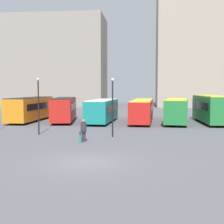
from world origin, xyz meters
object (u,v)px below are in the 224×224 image
at_px(bus_0, 31,108).
at_px(bus_4, 176,110).
at_px(bus_1, 64,109).
at_px(bus_2, 102,110).
at_px(bus_3, 142,110).
at_px(lamp_post_2, 38,101).
at_px(suitcase, 80,139).
at_px(lamp_post_1, 113,102).
at_px(bus_5, 210,108).
at_px(traveler, 84,128).

xyz_separation_m(bus_0, bus_4, (18.49, -0.85, -0.06)).
distance_m(bus_0, bus_1, 4.45).
distance_m(bus_0, bus_2, 9.49).
distance_m(bus_1, bus_2, 5.05).
distance_m(bus_3, lamp_post_2, 15.59).
height_order(suitcase, lamp_post_1, lamp_post_1).
bearing_deg(lamp_post_1, bus_5, 48.85).
bearing_deg(traveler, lamp_post_2, 45.87).
bearing_deg(traveler, bus_2, -7.33).
height_order(bus_2, bus_5, bus_5).
height_order(bus_1, traveler, bus_1).
bearing_deg(bus_2, bus_4, -86.07).
bearing_deg(bus_5, bus_1, 88.70).
height_order(bus_4, lamp_post_2, lamp_post_2).
height_order(bus_1, bus_2, bus_1).
bearing_deg(bus_4, bus_5, -73.37).
bearing_deg(traveler, bus_3, -24.97).
bearing_deg(bus_0, lamp_post_1, -135.12).
distance_m(bus_0, bus_5, 22.61).
bearing_deg(bus_2, bus_0, 87.91).
xyz_separation_m(bus_3, lamp_post_2, (-9.34, -12.39, 1.54)).
height_order(bus_3, bus_5, bus_5).
bearing_deg(lamp_post_2, bus_1, 92.99).
bearing_deg(bus_0, bus_1, -92.02).
xyz_separation_m(traveler, lamp_post_2, (-4.79, 3.38, 2.01)).
relative_size(bus_2, bus_3, 0.76).
xyz_separation_m(suitcase, lamp_post_2, (-4.61, 3.87, 2.74)).
bearing_deg(bus_5, bus_2, 91.69).
distance_m(suitcase, lamp_post_2, 6.62).
bearing_deg(lamp_post_1, traveler, -127.84).
relative_size(bus_1, lamp_post_2, 1.91).
relative_size(bus_0, lamp_post_1, 2.15).
xyz_separation_m(bus_4, lamp_post_1, (-6.62, -11.62, 1.42)).
xyz_separation_m(traveler, lamp_post_1, (2.03, 2.61, 1.97)).
bearing_deg(lamp_post_2, traveler, -35.24).
bearing_deg(bus_5, lamp_post_2, 121.69).
bearing_deg(bus_0, bus_4, -91.34).
distance_m(bus_4, bus_5, 4.19).
xyz_separation_m(bus_0, bus_2, (9.45, -0.92, -0.13)).
distance_m(bus_1, lamp_post_1, 14.35).
relative_size(bus_4, suitcase, 10.65).
height_order(traveler, lamp_post_2, lamp_post_2).
height_order(bus_5, lamp_post_1, lamp_post_1).
bearing_deg(suitcase, bus_1, 9.90).
relative_size(bus_1, lamp_post_1, 1.94).
relative_size(bus_5, lamp_post_1, 2.03).
xyz_separation_m(bus_4, traveler, (-8.65, -14.23, -0.55)).
xyz_separation_m(bus_0, lamp_post_1, (11.86, -12.47, 1.36)).
distance_m(traveler, suitcase, 0.90).
distance_m(bus_4, suitcase, 17.21).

